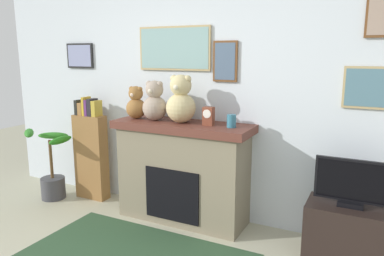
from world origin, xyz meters
name	(u,v)px	position (x,y,z in m)	size (l,w,h in m)	color
back_wall	(194,93)	(0.00, 2.00, 1.30)	(5.20, 0.15, 2.60)	silver
fireplace	(183,171)	(0.02, 1.71, 0.53)	(1.44, 0.52, 1.04)	#7E735B
bookshelf	(91,153)	(-1.24, 1.74, 0.56)	(0.40, 0.16, 1.23)	olive
potted_plant	(52,172)	(-1.66, 1.50, 0.32)	(0.54, 0.56, 0.86)	#3F3F44
tv_stand	(348,233)	(1.63, 1.64, 0.24)	(0.68, 0.40, 0.48)	black
television	(352,184)	(1.63, 1.64, 0.68)	(0.59, 0.14, 0.40)	black
candle_jar	(231,121)	(0.55, 1.69, 1.10)	(0.09, 0.09, 0.12)	teal
mantel_clock	(208,116)	(0.31, 1.69, 1.13)	(0.10, 0.08, 0.18)	brown
teddy_bear_brown	(136,104)	(-0.53, 1.69, 1.19)	(0.21, 0.21, 0.35)	olive
teddy_bear_grey	(155,103)	(-0.30, 1.69, 1.23)	(0.26, 0.26, 0.41)	tan
teddy_bear_cream	(181,101)	(0.01, 1.69, 1.26)	(0.30, 0.30, 0.48)	#CCBA82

